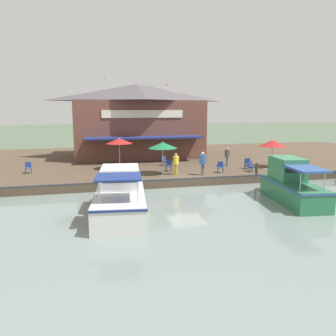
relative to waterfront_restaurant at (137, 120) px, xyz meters
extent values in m
plane|color=#4C5B47|center=(13.08, 1.63, -4.37)|extent=(220.00, 220.00, 0.00)
cube|color=#4C3D2D|center=(2.08, 1.63, -4.07)|extent=(22.00, 56.00, 0.60)
cube|color=#2D2D33|center=(12.98, 1.63, -3.72)|extent=(0.20, 50.40, 0.10)
cube|color=brown|center=(-0.02, 0.00, -0.91)|extent=(8.01, 12.64, 5.71)
pyramid|color=#4C474C|center=(-0.02, 0.00, 2.80)|extent=(8.41, 13.27, 1.70)
cube|color=navy|center=(4.88, 0.00, -1.47)|extent=(1.80, 10.74, 0.16)
cube|color=silver|center=(4.02, 0.00, 0.66)|extent=(0.08, 7.58, 0.70)
cylinder|color=silver|center=(-0.02, 3.16, 2.87)|extent=(0.06, 0.06, 1.85)
cube|color=orange|center=(0.16, 3.16, 3.64)|extent=(0.36, 0.03, 0.24)
cylinder|color=silver|center=(-0.02, -3.16, 3.17)|extent=(0.06, 0.06, 2.44)
cube|color=#337547|center=(0.16, -3.16, 4.23)|extent=(0.36, 0.03, 0.24)
cylinder|color=#B7B7B7|center=(10.81, 0.38, -2.63)|extent=(0.06, 0.06, 2.28)
cylinder|color=#2D2D33|center=(10.81, 0.38, -3.74)|extent=(0.36, 0.36, 0.06)
cone|color=#19663D|center=(10.81, 0.38, -1.56)|extent=(2.17, 2.17, 0.46)
cone|color=silver|center=(10.81, 0.38, -1.54)|extent=(1.35, 1.35, 0.36)
sphere|color=silver|center=(10.81, 0.38, -1.33)|extent=(0.08, 0.08, 0.08)
cylinder|color=#B7B7B7|center=(7.98, -2.58, -2.57)|extent=(0.06, 0.06, 2.40)
cylinder|color=#2D2D33|center=(7.98, -2.58, -3.74)|extent=(0.36, 0.36, 0.06)
cone|color=maroon|center=(7.98, -2.58, -1.43)|extent=(2.12, 2.12, 0.42)
cone|color=white|center=(7.98, -2.58, -1.41)|extent=(1.32, 1.32, 0.34)
sphere|color=white|center=(7.98, -2.58, -1.22)|extent=(0.08, 0.08, 0.08)
cylinder|color=#B7B7B7|center=(9.83, 10.05, -2.70)|extent=(0.06, 0.06, 2.13)
cylinder|color=#2D2D33|center=(9.83, 10.05, -3.74)|extent=(0.36, 0.36, 0.06)
cone|color=maroon|center=(9.83, 10.05, -1.72)|extent=(2.18, 2.18, 0.54)
cone|color=white|center=(9.83, 10.05, -1.70)|extent=(1.35, 1.35, 0.43)
sphere|color=white|center=(9.83, 10.05, -1.45)|extent=(0.08, 0.08, 0.08)
cube|color=navy|center=(11.47, 7.68, -3.55)|extent=(0.05, 0.05, 0.42)
cube|color=navy|center=(11.65, 7.33, -3.55)|extent=(0.05, 0.05, 0.42)
cube|color=navy|center=(11.11, 7.51, -3.55)|extent=(0.05, 0.05, 0.42)
cube|color=navy|center=(11.29, 7.15, -3.55)|extent=(0.05, 0.05, 0.42)
cube|color=navy|center=(11.38, 7.42, -3.34)|extent=(0.59, 0.59, 0.05)
cube|color=navy|center=(11.20, 7.33, -3.12)|extent=(0.23, 0.41, 0.40)
cube|color=navy|center=(10.41, 7.80, -3.55)|extent=(0.05, 0.05, 0.42)
cube|color=navy|center=(10.30, 7.42, -3.55)|extent=(0.05, 0.05, 0.42)
cube|color=navy|center=(10.03, 7.91, -3.55)|extent=(0.05, 0.05, 0.42)
cube|color=navy|center=(9.91, 7.53, -3.55)|extent=(0.05, 0.05, 0.42)
cube|color=navy|center=(10.16, 7.67, -3.34)|extent=(0.55, 0.55, 0.05)
cube|color=navy|center=(9.97, 7.72, -3.12)|extent=(0.17, 0.43, 0.40)
cube|color=navy|center=(8.25, -9.34, -3.55)|extent=(0.04, 0.04, 0.42)
cube|color=navy|center=(8.30, -9.74, -3.55)|extent=(0.04, 0.04, 0.42)
cube|color=navy|center=(7.85, -9.39, -3.55)|extent=(0.04, 0.04, 0.42)
cube|color=navy|center=(7.90, -9.78, -3.55)|extent=(0.04, 0.04, 0.42)
cube|color=navy|center=(8.08, -9.56, -3.34)|extent=(0.49, 0.49, 0.05)
cube|color=navy|center=(7.88, -9.58, -3.12)|extent=(0.09, 0.44, 0.40)
cube|color=navy|center=(9.90, 1.20, -3.55)|extent=(0.05, 0.05, 0.42)
cube|color=navy|center=(9.71, 0.84, -3.55)|extent=(0.05, 0.05, 0.42)
cube|color=navy|center=(9.54, 1.38, -3.55)|extent=(0.05, 0.05, 0.42)
cube|color=navy|center=(9.36, 1.03, -3.55)|extent=(0.05, 0.05, 0.42)
cube|color=navy|center=(9.63, 1.11, -3.34)|extent=(0.59, 0.59, 0.05)
cube|color=navy|center=(9.45, 1.20, -3.12)|extent=(0.24, 0.41, 0.40)
cube|color=navy|center=(11.47, 4.98, -3.55)|extent=(0.05, 0.05, 0.42)
cube|color=navy|center=(11.34, 4.60, -3.55)|extent=(0.05, 0.05, 0.42)
cube|color=navy|center=(11.09, 5.11, -3.55)|extent=(0.05, 0.05, 0.42)
cube|color=navy|center=(10.96, 4.73, -3.55)|extent=(0.05, 0.05, 0.42)
cube|color=navy|center=(11.22, 4.85, -3.34)|extent=(0.56, 0.56, 0.05)
cube|color=navy|center=(11.03, 4.92, -3.12)|extent=(0.18, 0.43, 0.40)
cube|color=navy|center=(7.07, 1.71, -3.55)|extent=(0.05, 0.05, 0.42)
cube|color=navy|center=(7.25, 1.35, -3.55)|extent=(0.05, 0.05, 0.42)
cube|color=navy|center=(6.71, 1.52, -3.55)|extent=(0.05, 0.05, 0.42)
cube|color=navy|center=(6.90, 1.16, -3.55)|extent=(0.05, 0.05, 0.42)
cube|color=navy|center=(6.98, 1.43, -3.34)|extent=(0.60, 0.60, 0.05)
cube|color=navy|center=(6.81, 1.34, -3.12)|extent=(0.24, 0.41, 0.40)
cylinder|color=gold|center=(11.19, 1.37, -3.37)|extent=(0.13, 0.13, 0.78)
cylinder|color=gold|center=(11.09, 1.25, -3.37)|extent=(0.13, 0.13, 0.78)
cylinder|color=gold|center=(11.14, 1.31, -2.67)|extent=(0.46, 0.46, 0.62)
sphere|color=tan|center=(11.14, 1.31, -2.26)|extent=(0.21, 0.21, 0.21)
cylinder|color=#4C4C56|center=(11.84, 3.15, -3.34)|extent=(0.13, 0.13, 0.85)
cylinder|color=#4C4C56|center=(11.71, 3.26, -3.34)|extent=(0.13, 0.13, 0.85)
cylinder|color=#2D5193|center=(11.77, 3.21, -2.58)|extent=(0.50, 0.50, 0.67)
sphere|color=#DBB28E|center=(11.77, 3.21, -2.13)|extent=(0.23, 0.23, 0.23)
cylinder|color=#2D5193|center=(8.33, 6.65, -3.38)|extent=(0.13, 0.13, 0.78)
cylinder|color=#2D5193|center=(8.47, 6.58, -3.38)|extent=(0.13, 0.13, 0.78)
cylinder|color=#4C4C56|center=(8.40, 6.61, -2.68)|extent=(0.45, 0.45, 0.62)
sphere|color=tan|center=(8.40, 6.61, -2.27)|extent=(0.21, 0.21, 0.21)
cube|color=#287047|center=(18.17, 6.55, -3.69)|extent=(5.36, 2.49, 1.18)
ellipsoid|color=#287047|center=(15.60, 6.86, -3.69)|extent=(2.03, 2.00, 1.18)
cube|color=#2D4C84|center=(18.17, 6.55, -3.18)|extent=(5.43, 2.54, 0.10)
cube|color=#337A51|center=(17.26, 6.66, -2.44)|extent=(2.39, 1.76, 1.33)
cube|color=black|center=(18.35, 6.53, -2.27)|extent=(0.22, 1.32, 0.46)
cube|color=#2D4C84|center=(19.38, 6.40, -2.09)|extent=(2.49, 1.87, 0.13)
cylinder|color=silver|center=(20.15, 6.98, -2.59)|extent=(0.05, 0.05, 1.02)
cylinder|color=silver|center=(19.99, 5.67, -2.59)|extent=(0.05, 0.05, 1.02)
cylinder|color=silver|center=(15.39, 6.88, -2.80)|extent=(0.22, 1.50, 0.04)
cube|color=silver|center=(18.33, -3.47, -3.67)|extent=(6.17, 3.09, 1.24)
ellipsoid|color=silver|center=(15.38, -3.14, -3.67)|extent=(2.34, 2.53, 1.24)
cube|color=navy|center=(18.33, -3.47, -3.13)|extent=(6.25, 3.14, 0.10)
cube|color=white|center=(17.29, -3.35, -2.50)|extent=(2.50, 2.19, 1.10)
cube|color=black|center=(18.41, -3.48, -2.36)|extent=(0.25, 1.70, 0.38)
cube|color=navy|center=(19.72, -3.63, -1.99)|extent=(2.06, 2.26, 0.08)
cylinder|color=silver|center=(20.36, -2.85, -2.52)|extent=(0.05, 0.05, 1.05)
cylinder|color=silver|center=(20.17, -4.54, -2.52)|extent=(0.05, 0.05, 1.05)
cylinder|color=#473323|center=(12.73, 7.11, -3.33)|extent=(0.18, 0.18, 0.87)
cylinder|color=#2D2D33|center=(12.73, 7.11, -2.88)|extent=(0.22, 0.22, 0.04)
cylinder|color=brown|center=(-5.45, 1.98, -2.11)|extent=(0.32, 0.32, 3.31)
sphere|color=#2D6028|center=(-5.45, 1.98, 1.42)|extent=(4.99, 4.99, 4.99)
sphere|color=#2D6028|center=(-4.46, 1.23, 0.92)|extent=(3.50, 3.50, 3.50)
camera|label=1|loc=(34.49, -4.77, 1.01)|focal=35.00mm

